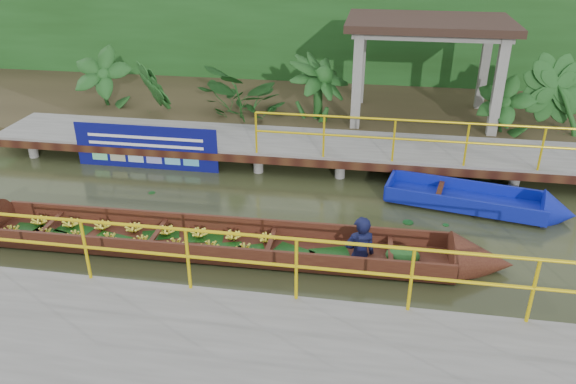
# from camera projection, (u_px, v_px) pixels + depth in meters

# --- Properties ---
(ground) EXTENTS (80.00, 80.00, 0.00)m
(ground) POSITION_uv_depth(u_px,v_px,m) (279.00, 229.00, 11.28)
(ground) COLOR #2D3219
(ground) RESTS_ON ground
(land_strip) EXTENTS (30.00, 8.00, 0.45)m
(land_strip) POSITION_uv_depth(u_px,v_px,m) (321.00, 107.00, 17.82)
(land_strip) COLOR #322A19
(land_strip) RESTS_ON ground
(far_dock) EXTENTS (16.00, 2.06, 1.66)m
(far_dock) POSITION_uv_depth(u_px,v_px,m) (304.00, 146.00, 14.10)
(far_dock) COLOR slate
(far_dock) RESTS_ON ground
(near_dock) EXTENTS (18.00, 2.40, 1.73)m
(near_dock) POSITION_uv_depth(u_px,v_px,m) (298.00, 375.00, 7.28)
(near_dock) COLOR slate
(near_dock) RESTS_ON ground
(pavilion) EXTENTS (4.40, 3.00, 3.00)m
(pavilion) POSITION_uv_depth(u_px,v_px,m) (428.00, 33.00, 15.18)
(pavilion) COLOR slate
(pavilion) RESTS_ON ground
(foliage_backdrop) EXTENTS (30.00, 0.80, 4.00)m
(foliage_backdrop) POSITION_uv_depth(u_px,v_px,m) (330.00, 35.00, 19.25)
(foliage_backdrop) COLOR #194114
(foliage_backdrop) RESTS_ON ground
(vendor_boat) EXTENTS (10.89, 1.31, 2.07)m
(vendor_boat) POSITION_uv_depth(u_px,v_px,m) (223.00, 240.00, 10.50)
(vendor_boat) COLOR #39150F
(vendor_boat) RESTS_ON ground
(moored_blue_boat) EXTENTS (3.97, 1.72, 0.92)m
(moored_blue_boat) POSITION_uv_depth(u_px,v_px,m) (510.00, 206.00, 11.81)
(moored_blue_boat) COLOR #0D1999
(moored_blue_boat) RESTS_ON ground
(blue_banner) EXTENTS (3.63, 0.04, 1.14)m
(blue_banner) POSITION_uv_depth(u_px,v_px,m) (146.00, 147.00, 13.78)
(blue_banner) COLOR #0B0E5F
(blue_banner) RESTS_ON ground
(tropical_plants) EXTENTS (14.21, 1.21, 1.51)m
(tropical_plants) POSITION_uv_depth(u_px,v_px,m) (306.00, 96.00, 15.47)
(tropical_plants) COLOR #194114
(tropical_plants) RESTS_ON ground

